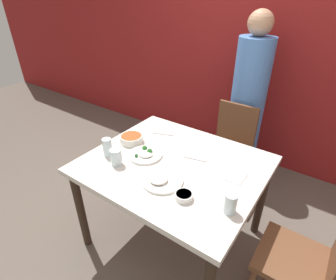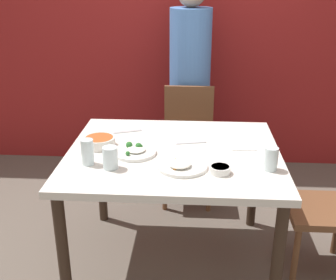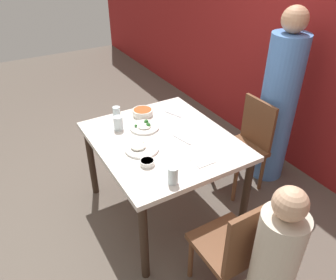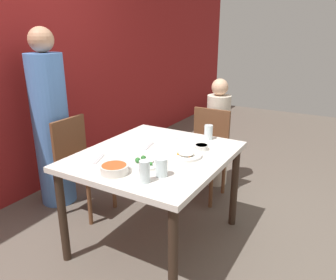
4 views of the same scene
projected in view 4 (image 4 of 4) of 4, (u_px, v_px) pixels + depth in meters
ground_plane at (156, 239)px, 2.67m from camera, size 10.00×10.00×0.00m
wall_back at (9, 61)px, 2.97m from camera, size 10.00×0.06×2.70m
dining_table at (155, 164)px, 2.45m from camera, size 1.18×1.02×0.75m
chair_adult_spot at (81, 163)px, 2.98m from camera, size 0.40×0.40×0.88m
chair_child_spot at (206, 151)px, 3.28m from camera, size 0.40×0.40×0.88m
person_adult at (51, 126)px, 3.04m from camera, size 0.33×0.33×1.65m
person_child at (217, 137)px, 3.49m from camera, size 0.24×0.24×1.15m
bowl_curry at (114, 169)px, 2.08m from camera, size 0.18×0.18×0.06m
plate_rice_adult at (145, 162)px, 2.22m from camera, size 0.24×0.24×0.06m
plate_rice_child at (184, 155)px, 2.36m from camera, size 0.26×0.26×0.05m
bowl_rice_small at (202, 147)px, 2.49m from camera, size 0.10×0.10×0.04m
glass_water_tall at (145, 172)px, 1.95m from camera, size 0.07×0.07×0.14m
glass_water_short at (208, 132)px, 2.72m from camera, size 0.07×0.07×0.12m
glass_water_center at (161, 167)px, 2.04m from camera, size 0.08×0.08×0.12m
napkin_folded at (171, 136)px, 2.79m from camera, size 0.14×0.14×0.01m
fork_steel at (99, 159)px, 2.31m from camera, size 0.18×0.08×0.01m
spoon_steel at (149, 146)px, 2.56m from camera, size 0.18×0.06×0.01m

